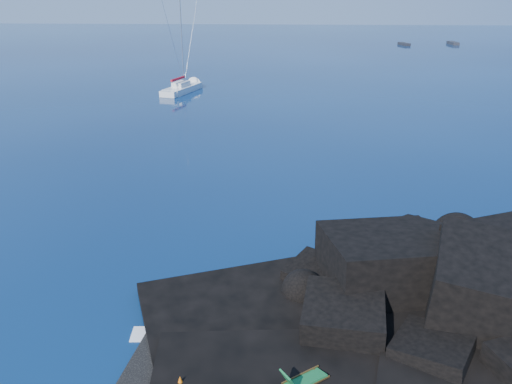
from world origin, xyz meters
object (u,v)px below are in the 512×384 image
deck_chair (306,375)px  distant_boat_b (453,44)px  sailboat (183,92)px  marker_cone (180,382)px  distant_boat_a (404,45)px

deck_chair → distant_boat_b: bearing=35.2°
sailboat → marker_cone: size_ratio=22.60×
deck_chair → sailboat: bearing=69.3°
marker_cone → distant_boat_a: (31.93, 118.86, -0.61)m
marker_cone → distant_boat_b: marker_cone is taller
deck_chair → marker_cone: bearing=147.9°
deck_chair → distant_boat_b: size_ratio=0.31×
deck_chair → distant_boat_a: size_ratio=0.35×
sailboat → deck_chair: sailboat is taller
distant_boat_a → distant_boat_b: size_ratio=0.89×
sailboat → marker_cone: sailboat is taller
sailboat → deck_chair: 55.32m
marker_cone → distant_boat_a: size_ratio=0.12×
deck_chair → distant_boat_a: deck_chair is taller
deck_chair → distant_boat_b: 127.86m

